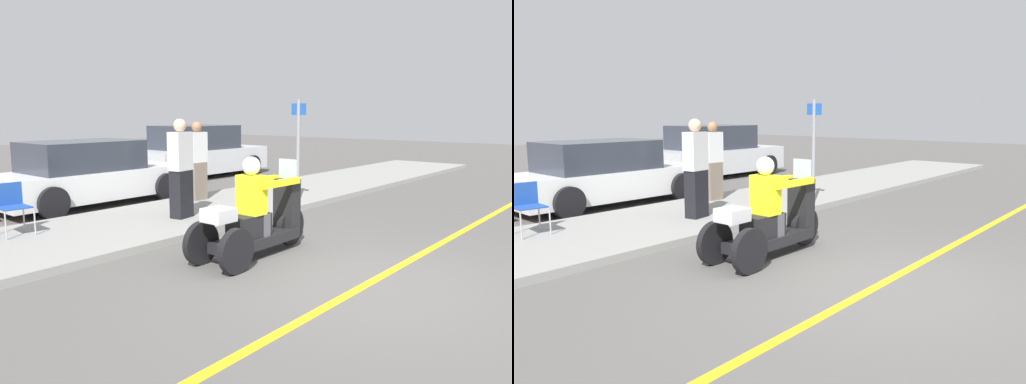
% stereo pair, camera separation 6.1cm
% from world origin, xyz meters
% --- Properties ---
extents(ground_plane, '(60.00, 60.00, 0.00)m').
position_xyz_m(ground_plane, '(0.00, 0.00, 0.00)').
color(ground_plane, '#565451').
extents(lane_stripe, '(24.00, 0.12, 0.01)m').
position_xyz_m(lane_stripe, '(0.04, 0.00, 0.00)').
color(lane_stripe, gold).
rests_on(lane_stripe, ground).
extents(sidewalk_strip, '(28.00, 2.80, 0.12)m').
position_xyz_m(sidewalk_strip, '(0.00, 4.60, 0.06)').
color(sidewalk_strip, gray).
rests_on(sidewalk_strip, ground).
extents(motorcycle_trike, '(2.21, 0.74, 1.45)m').
position_xyz_m(motorcycle_trike, '(0.04, 1.80, 0.52)').
color(motorcycle_trike, black).
rests_on(motorcycle_trike, ground).
extents(spectator_near_curb, '(0.47, 0.33, 1.82)m').
position_xyz_m(spectator_near_curb, '(0.79, 4.22, 1.00)').
color(spectator_near_curb, black).
rests_on(spectator_near_curb, sidewalk_strip).
extents(spectator_end_of_line, '(0.42, 0.26, 1.73)m').
position_xyz_m(spectator_end_of_line, '(2.30, 5.39, 0.96)').
color(spectator_end_of_line, '#726656').
rests_on(spectator_end_of_line, sidewalk_strip).
extents(folding_chair_curbside, '(0.49, 0.49, 0.82)m').
position_xyz_m(folding_chair_curbside, '(-1.82, 5.33, 0.62)').
color(folding_chair_curbside, '#A5A8AD').
rests_on(folding_chair_curbside, sidewalk_strip).
extents(parked_car_lot_far, '(4.53, 2.11, 1.65)m').
position_xyz_m(parked_car_lot_far, '(5.81, 9.02, 0.77)').
color(parked_car_lot_far, silver).
rests_on(parked_car_lot_far, ground).
extents(parked_car_lot_center, '(4.34, 1.95, 1.44)m').
position_xyz_m(parked_car_lot_center, '(0.79, 7.31, 0.68)').
color(parked_car_lot_center, silver).
rests_on(parked_car_lot_center, ground).
extents(street_sign, '(0.08, 0.36, 2.20)m').
position_xyz_m(street_sign, '(3.41, 3.45, 1.32)').
color(street_sign, gray).
rests_on(street_sign, sidewalk_strip).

